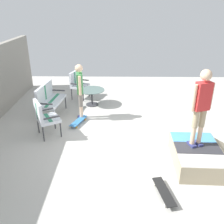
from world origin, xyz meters
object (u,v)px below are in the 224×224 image
object	(u,v)px
patio_chair_near_house	(77,82)
person_skater	(202,103)
patio_chair_by_wall	(44,116)
skate_ramp	(198,156)
patio_table	(92,94)
skateboard_spare	(164,192)
patio_bench	(49,97)
skateboard_by_bench	(79,121)
person_watching	(80,88)

from	to	relation	value
patio_chair_near_house	person_skater	bearing A→B (deg)	-141.04
patio_chair_near_house	patio_chair_by_wall	size ratio (longest dim) A/B	1.00
skate_ramp	patio_table	xyz separation A→B (m)	(3.44, 2.70, 0.19)
patio_chair_by_wall	skateboard_spare	xyz separation A→B (m)	(-2.21, -2.84, -0.53)
patio_bench	person_skater	bearing A→B (deg)	-121.86
patio_bench	patio_chair_by_wall	distance (m)	1.37
patio_chair_by_wall	skateboard_by_bench	distance (m)	1.21
person_skater	skateboard_spare	xyz separation A→B (m)	(-1.13, 0.87, -1.36)
patio_bench	skateboard_spare	bearing A→B (deg)	-139.40
patio_bench	skateboard_by_bench	bearing A→B (deg)	-121.16
patio_chair_near_house	patio_table	world-z (taller)	patio_chair_near_house
patio_bench	skate_ramp	bearing A→B (deg)	-122.76
patio_chair_near_house	skateboard_spare	bearing A→B (deg)	-155.16
patio_chair_near_house	skateboard_spare	xyz separation A→B (m)	(-5.14, -2.38, -0.53)
skateboard_by_bench	person_watching	bearing A→B (deg)	-6.71
patio_chair_near_house	skateboard_spare	world-z (taller)	patio_chair_near_house
patio_bench	person_watching	size ratio (longest dim) A/B	0.75
skateboard_spare	patio_chair_by_wall	bearing A→B (deg)	52.10
skateboard_spare	skateboard_by_bench	bearing A→B (deg)	34.69
person_watching	skateboard_by_bench	world-z (taller)	person_watching
person_skater	skateboard_by_bench	world-z (taller)	person_skater
patio_table	person_watching	bearing A→B (deg)	168.41
skateboard_spare	patio_bench	bearing A→B (deg)	40.60
patio_bench	patio_table	distance (m)	1.57
patio_chair_near_house	person_watching	bearing A→B (deg)	-168.33
patio_chair_near_house	skateboard_by_bench	world-z (taller)	patio_chair_near_house
person_watching	skateboard_spare	bearing A→B (deg)	-148.83
skate_ramp	patio_table	bearing A→B (deg)	38.16
skate_ramp	patio_table	world-z (taller)	patio_table
patio_table	person_watching	distance (m)	1.30
patio_chair_by_wall	person_watching	bearing A→B (deg)	-37.39
patio_chair_near_house	person_skater	xyz separation A→B (m)	(-4.02, -3.25, 0.83)
patio_chair_near_house	person_watching	xyz separation A→B (m)	(-1.83, -0.38, 0.40)
skate_ramp	patio_table	distance (m)	4.38
patio_bench	person_watching	distance (m)	1.15
patio_chair_by_wall	patio_chair_near_house	bearing A→B (deg)	-8.93
patio_bench	person_skater	distance (m)	4.69
person_skater	skateboard_by_bench	bearing A→B (deg)	57.90
skate_ramp	person_watching	bearing A→B (deg)	51.77
patio_chair_near_house	person_watching	size ratio (longest dim) A/B	0.59
patio_table	skateboard_spare	world-z (taller)	patio_table
skate_ramp	patio_chair_near_house	distance (m)	5.32
skate_ramp	patio_bench	distance (m)	4.76
skateboard_by_bench	person_skater	bearing A→B (deg)	-122.10
skate_ramp	patio_table	size ratio (longest dim) A/B	1.81
patio_bench	skateboard_spare	distance (m)	4.73
skate_ramp	skateboard_by_bench	distance (m)	3.56
skate_ramp	patio_chair_near_house	xyz separation A→B (m)	(4.14, 3.31, 0.40)
patio_table	person_skater	size ratio (longest dim) A/B	0.52
person_watching	patio_bench	bearing A→B (deg)	76.42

